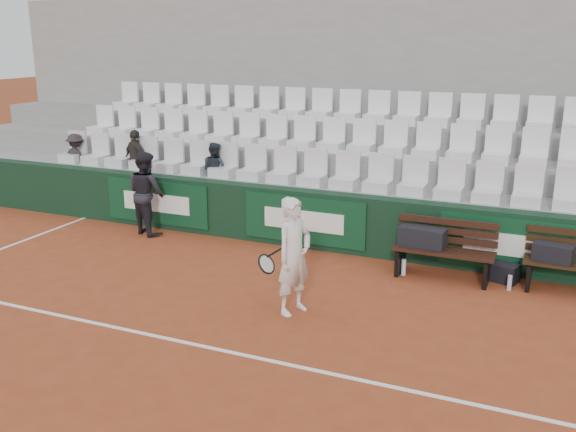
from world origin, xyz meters
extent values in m
plane|color=#943F21|center=(0.00, 0.00, 0.00)|extent=(80.00, 80.00, 0.00)
cube|color=white|center=(0.00, 0.00, 0.00)|extent=(18.00, 0.06, 0.01)
cube|color=black|center=(0.00, 4.00, 0.50)|extent=(18.00, 0.30, 1.00)
cube|color=#0C381E|center=(-3.20, 3.83, 0.52)|extent=(2.20, 0.04, 0.82)
cube|color=#0C381E|center=(-0.20, 3.83, 0.52)|extent=(2.20, 0.04, 0.82)
cube|color=#0C381E|center=(3.20, 3.83, 0.52)|extent=(2.20, 0.04, 0.82)
cube|color=gray|center=(0.00, 4.62, 0.50)|extent=(18.00, 0.95, 1.00)
cube|color=gray|center=(0.00, 5.58, 0.72)|extent=(18.00, 0.95, 1.45)
cube|color=gray|center=(0.00, 6.53, 0.95)|extent=(18.00, 0.95, 1.90)
cube|color=gray|center=(0.00, 7.15, 2.20)|extent=(18.00, 0.30, 4.40)
cube|color=silver|center=(0.00, 4.45, 1.31)|extent=(11.90, 0.44, 0.63)
cube|color=white|center=(0.00, 5.40, 1.77)|extent=(11.90, 0.44, 0.63)
cube|color=white|center=(0.00, 6.35, 2.21)|extent=(11.90, 0.44, 0.63)
cube|color=black|center=(2.25, 3.39, 0.23)|extent=(1.50, 0.56, 0.45)
cube|color=black|center=(1.91, 3.43, 0.60)|extent=(0.72, 0.36, 0.30)
cube|color=black|center=(3.77, 3.50, 0.58)|extent=(0.58, 0.35, 0.25)
cube|color=black|center=(3.10, 3.62, 0.14)|extent=(0.52, 0.40, 0.28)
cylinder|color=silver|center=(1.68, 3.28, 0.13)|extent=(0.07, 0.07, 0.25)
cylinder|color=#AEBDC5|center=(3.24, 3.29, 0.11)|extent=(0.06, 0.06, 0.23)
imported|color=silver|center=(0.66, 1.35, 0.79)|extent=(0.55, 0.67, 1.58)
torus|color=black|center=(0.26, 1.35, 0.62)|extent=(0.19, 0.30, 0.26)
cylinder|color=black|center=(0.39, 1.35, 0.81)|extent=(0.26, 0.03, 0.20)
imported|color=black|center=(-3.22, 3.54, 0.77)|extent=(0.92, 0.83, 1.55)
imported|color=black|center=(-5.65, 4.50, 1.52)|extent=(0.71, 0.46, 1.04)
imported|color=#2E2925|center=(-4.12, 4.50, 1.60)|extent=(0.77, 0.53, 1.21)
imported|color=#202731|center=(-2.31, 4.50, 1.54)|extent=(0.60, 0.52, 1.08)
camera|label=1|loc=(3.74, -5.94, 3.57)|focal=40.00mm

